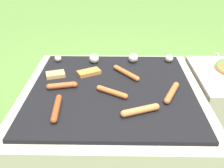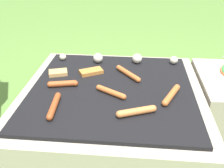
# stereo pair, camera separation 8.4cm
# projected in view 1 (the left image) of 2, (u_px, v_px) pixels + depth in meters

# --- Properties ---
(ground_plane) EXTENTS (14.00, 14.00, 0.00)m
(ground_plane) POSITION_uv_depth(u_px,v_px,m) (112.00, 155.00, 1.51)
(ground_plane) COLOR #567F38
(grill) EXTENTS (0.89, 0.89, 0.45)m
(grill) POSITION_uv_depth(u_px,v_px,m) (112.00, 124.00, 1.40)
(grill) COLOR #A89E8C
(grill) RESTS_ON ground_plane
(sausage_back_right) EXTENTS (0.17, 0.08, 0.03)m
(sausage_back_right) POSITION_uv_depth(u_px,v_px,m) (140.00, 110.00, 1.09)
(sausage_back_right) COLOR #C6753D
(sausage_back_right) RESTS_ON grill
(sausage_back_center) EXTENTS (0.15, 0.06, 0.03)m
(sausage_back_center) POSITION_uv_depth(u_px,v_px,m) (62.00, 85.00, 1.28)
(sausage_back_center) COLOR #A34C23
(sausage_back_center) RESTS_ON grill
(sausage_front_left) EXTENTS (0.14, 0.16, 0.03)m
(sausage_front_left) POSITION_uv_depth(u_px,v_px,m) (126.00, 73.00, 1.40)
(sausage_front_left) COLOR #B7602D
(sausage_front_left) RESTS_ON grill
(sausage_front_center) EXTENTS (0.10, 0.18, 0.03)m
(sausage_front_center) POSITION_uv_depth(u_px,v_px,m) (172.00, 93.00, 1.22)
(sausage_front_center) COLOR #B7602D
(sausage_front_center) RESTS_ON grill
(sausage_mid_right) EXTENTS (0.15, 0.10, 0.03)m
(sausage_mid_right) POSITION_uv_depth(u_px,v_px,m) (112.00, 92.00, 1.22)
(sausage_mid_right) COLOR #B7602D
(sausage_mid_right) RESTS_ON grill
(sausage_back_left) EXTENTS (0.04, 0.20, 0.03)m
(sausage_back_left) POSITION_uv_depth(u_px,v_px,m) (57.00, 108.00, 1.11)
(sausage_back_left) COLOR #93421E
(sausage_back_left) RESTS_ON grill
(bread_slice_center) EXTENTS (0.14, 0.11, 0.02)m
(bread_slice_center) POSITION_uv_depth(u_px,v_px,m) (89.00, 72.00, 1.41)
(bread_slice_center) COLOR #B27033
(bread_slice_center) RESTS_ON grill
(bread_slice_right) EXTENTS (0.11, 0.09, 0.02)m
(bread_slice_right) POSITION_uv_depth(u_px,v_px,m) (55.00, 74.00, 1.39)
(bread_slice_right) COLOR tan
(bread_slice_right) RESTS_ON grill
(mushroom_row) EXTENTS (0.70, 0.07, 0.06)m
(mushroom_row) POSITION_uv_depth(u_px,v_px,m) (117.00, 58.00, 1.54)
(mushroom_row) COLOR beige
(mushroom_row) RESTS_ON grill
(fork_utensil) EXTENTS (0.03, 0.22, 0.01)m
(fork_utensil) POSITION_uv_depth(u_px,v_px,m) (221.00, 59.00, 1.58)
(fork_utensil) COLOR silver
(fork_utensil) RESTS_ON side_ledge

